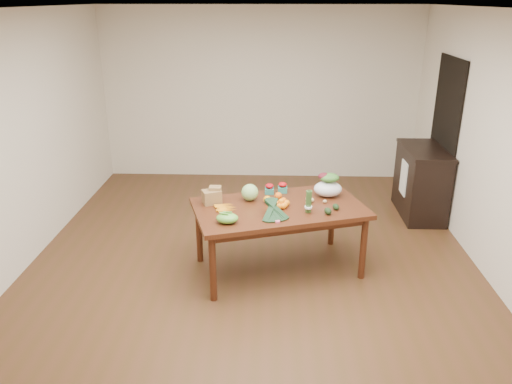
{
  "coord_description": "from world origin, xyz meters",
  "views": [
    {
      "loc": [
        0.21,
        -4.92,
        2.79
      ],
      "look_at": [
        0.04,
        0.0,
        0.87
      ],
      "focal_mm": 35.0,
      "sensor_mm": 36.0,
      "label": 1
    }
  ],
  "objects_px": {
    "cabbage": "(250,192)",
    "asparagus_bundle": "(309,202)",
    "kale_bunch": "(275,211)",
    "mandarin_cluster": "(281,203)",
    "salad_bag": "(328,186)",
    "dining_table": "(279,238)",
    "paper_bag": "(212,196)",
    "cabinet": "(421,182)"
  },
  "relations": [
    {
      "from": "kale_bunch",
      "to": "asparagus_bundle",
      "type": "relative_size",
      "value": 1.6
    },
    {
      "from": "dining_table",
      "to": "cabbage",
      "type": "bearing_deg",
      "value": 136.63
    },
    {
      "from": "paper_bag",
      "to": "kale_bunch",
      "type": "bearing_deg",
      "value": -28.72
    },
    {
      "from": "mandarin_cluster",
      "to": "asparagus_bundle",
      "type": "bearing_deg",
      "value": -25.2
    },
    {
      "from": "mandarin_cluster",
      "to": "kale_bunch",
      "type": "xyz_separation_m",
      "value": [
        -0.07,
        -0.28,
        0.03
      ]
    },
    {
      "from": "mandarin_cluster",
      "to": "kale_bunch",
      "type": "relative_size",
      "value": 0.45
    },
    {
      "from": "dining_table",
      "to": "paper_bag",
      "type": "bearing_deg",
      "value": 158.51
    },
    {
      "from": "paper_bag",
      "to": "salad_bag",
      "type": "xyz_separation_m",
      "value": [
        1.25,
        0.25,
        0.03
      ]
    },
    {
      "from": "cabinet",
      "to": "asparagus_bundle",
      "type": "relative_size",
      "value": 4.08
    },
    {
      "from": "asparagus_bundle",
      "to": "paper_bag",
      "type": "bearing_deg",
      "value": 150.58
    },
    {
      "from": "kale_bunch",
      "to": "salad_bag",
      "type": "height_order",
      "value": "salad_bag"
    },
    {
      "from": "dining_table",
      "to": "cabbage",
      "type": "distance_m",
      "value": 0.58
    },
    {
      "from": "dining_table",
      "to": "mandarin_cluster",
      "type": "relative_size",
      "value": 9.76
    },
    {
      "from": "asparagus_bundle",
      "to": "salad_bag",
      "type": "bearing_deg",
      "value": 45.47
    },
    {
      "from": "kale_bunch",
      "to": "salad_bag",
      "type": "relative_size",
      "value": 1.3
    },
    {
      "from": "paper_bag",
      "to": "cabbage",
      "type": "bearing_deg",
      "value": 14.36
    },
    {
      "from": "dining_table",
      "to": "cabbage",
      "type": "xyz_separation_m",
      "value": [
        -0.32,
        0.15,
        0.47
      ]
    },
    {
      "from": "paper_bag",
      "to": "asparagus_bundle",
      "type": "distance_m",
      "value": 1.03
    },
    {
      "from": "cabbage",
      "to": "asparagus_bundle",
      "type": "xyz_separation_m",
      "value": [
        0.61,
        -0.32,
        0.03
      ]
    },
    {
      "from": "paper_bag",
      "to": "cabbage",
      "type": "height_order",
      "value": "cabbage"
    },
    {
      "from": "dining_table",
      "to": "salad_bag",
      "type": "relative_size",
      "value": 5.71
    },
    {
      "from": "mandarin_cluster",
      "to": "salad_bag",
      "type": "distance_m",
      "value": 0.62
    },
    {
      "from": "kale_bunch",
      "to": "asparagus_bundle",
      "type": "bearing_deg",
      "value": 6.08
    },
    {
      "from": "kale_bunch",
      "to": "cabbage",
      "type": "bearing_deg",
      "value": 102.53
    },
    {
      "from": "cabinet",
      "to": "paper_bag",
      "type": "xyz_separation_m",
      "value": [
        -2.65,
        -1.51,
        0.37
      ]
    },
    {
      "from": "cabbage",
      "to": "asparagus_bundle",
      "type": "relative_size",
      "value": 0.73
    },
    {
      "from": "kale_bunch",
      "to": "cabinet",
      "type": "bearing_deg",
      "value": 26.2
    },
    {
      "from": "cabbage",
      "to": "mandarin_cluster",
      "type": "relative_size",
      "value": 1.01
    },
    {
      "from": "asparagus_bundle",
      "to": "kale_bunch",
      "type": "bearing_deg",
      "value": -173.92
    },
    {
      "from": "cabbage",
      "to": "mandarin_cluster",
      "type": "bearing_deg",
      "value": -29.59
    },
    {
      "from": "asparagus_bundle",
      "to": "cabbage",
      "type": "bearing_deg",
      "value": 135.08
    },
    {
      "from": "salad_bag",
      "to": "kale_bunch",
      "type": "bearing_deg",
      "value": -133.48
    },
    {
      "from": "cabinet",
      "to": "kale_bunch",
      "type": "xyz_separation_m",
      "value": [
        -1.98,
        -1.88,
        0.36
      ]
    },
    {
      "from": "dining_table",
      "to": "kale_bunch",
      "type": "bearing_deg",
      "value": -116.17
    },
    {
      "from": "cabinet",
      "to": "mandarin_cluster",
      "type": "height_order",
      "value": "cabinet"
    },
    {
      "from": "dining_table",
      "to": "mandarin_cluster",
      "type": "height_order",
      "value": "mandarin_cluster"
    },
    {
      "from": "kale_bunch",
      "to": "mandarin_cluster",
      "type": "bearing_deg",
      "value": 58.81
    },
    {
      "from": "dining_table",
      "to": "paper_bag",
      "type": "distance_m",
      "value": 0.85
    },
    {
      "from": "cabinet",
      "to": "cabbage",
      "type": "xyz_separation_m",
      "value": [
        -2.25,
        -1.41,
        0.37
      ]
    },
    {
      "from": "cabinet",
      "to": "dining_table",
      "type": "bearing_deg",
      "value": -140.98
    },
    {
      "from": "salad_bag",
      "to": "asparagus_bundle",
      "type": "bearing_deg",
      "value": -117.28
    },
    {
      "from": "salad_bag",
      "to": "dining_table",
      "type": "bearing_deg",
      "value": -150.45
    }
  ]
}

